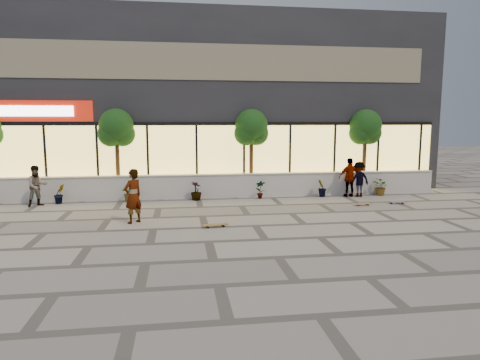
{
  "coord_description": "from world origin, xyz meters",
  "views": [
    {
      "loc": [
        -0.75,
        -11.71,
        3.4
      ],
      "look_at": [
        1.34,
        3.16,
        1.3
      ],
      "focal_mm": 32.0,
      "sensor_mm": 36.0,
      "label": 1
    }
  ],
  "objects": [
    {
      "name": "skater_center",
      "position": [
        -2.32,
        2.6,
        0.91
      ],
      "size": [
        0.78,
        0.77,
        1.82
      ],
      "primitive_type": "imported",
      "rotation": [
        0.0,
        0.0,
        3.91
      ],
      "color": "silver",
      "rests_on": "ground"
    },
    {
      "name": "shrub_d",
      "position": [
        -0.1,
        6.45,
        0.41
      ],
      "size": [
        0.64,
        0.64,
        0.81
      ],
      "primitive_type": "imported",
      "rotation": [
        0.0,
        0.0,
        2.46
      ],
      "color": "#143811",
      "rests_on": "ground"
    },
    {
      "name": "shrub_b",
      "position": [
        -5.7,
        6.45,
        0.41
      ],
      "size": [
        0.57,
        0.57,
        0.81
      ],
      "primitive_type": "imported",
      "rotation": [
        0.0,
        0.0,
        0.82
      ],
      "color": "#143811",
      "rests_on": "ground"
    },
    {
      "name": "skater_left",
      "position": [
        -6.41,
        6.02,
        0.81
      ],
      "size": [
        1.0,
        0.96,
        1.63
      ],
      "primitive_type": "imported",
      "rotation": [
        0.0,
        0.0,
        0.6
      ],
      "color": "#948D5F",
      "rests_on": "ground"
    },
    {
      "name": "skater_right_far",
      "position": [
        7.16,
        6.3,
        0.78
      ],
      "size": [
        1.11,
        0.77,
        1.57
      ],
      "primitive_type": "imported",
      "rotation": [
        0.0,
        0.0,
        3.34
      ],
      "color": "maroon",
      "rests_on": "ground"
    },
    {
      "name": "tree_east",
      "position": [
        8.0,
        7.7,
        2.99
      ],
      "size": [
        1.6,
        1.5,
        3.92
      ],
      "color": "#4D341B",
      "rests_on": "ground"
    },
    {
      "name": "tree_mideast",
      "position": [
        2.5,
        7.7,
        2.99
      ],
      "size": [
        1.6,
        1.5,
        3.92
      ],
      "color": "#4D341B",
      "rests_on": "ground"
    },
    {
      "name": "skateboard_right_near",
      "position": [
        6.5,
        4.33,
        0.07
      ],
      "size": [
        0.72,
        0.29,
        0.08
      ],
      "rotation": [
        0.0,
        0.0,
        0.16
      ],
      "color": "olive",
      "rests_on": "ground"
    },
    {
      "name": "tree_midwest",
      "position": [
        -3.5,
        7.7,
        2.99
      ],
      "size": [
        1.6,
        1.5,
        3.92
      ],
      "color": "#4D341B",
      "rests_on": "ground"
    },
    {
      "name": "shrub_f",
      "position": [
        5.5,
        6.45,
        0.41
      ],
      "size": [
        0.55,
        0.57,
        0.81
      ],
      "primitive_type": "imported",
      "rotation": [
        0.0,
        0.0,
        4.1
      ],
      "color": "#143811",
      "rests_on": "ground"
    },
    {
      "name": "skateboard_right_far",
      "position": [
        8.03,
        4.47,
        0.08
      ],
      "size": [
        0.78,
        0.3,
        0.09
      ],
      "rotation": [
        0.0,
        0.0,
        -0.14
      ],
      "color": "#49437B",
      "rests_on": "ground"
    },
    {
      "name": "shrub_e",
      "position": [
        2.7,
        6.45,
        0.41
      ],
      "size": [
        0.46,
        0.35,
        0.81
      ],
      "primitive_type": "imported",
      "rotation": [
        0.0,
        0.0,
        3.28
      ],
      "color": "#143811",
      "rests_on": "ground"
    },
    {
      "name": "shrub_g",
      "position": [
        8.3,
        6.45,
        0.41
      ],
      "size": [
        0.77,
        0.84,
        0.81
      ],
      "primitive_type": "imported",
      "rotation": [
        0.0,
        0.0,
        4.92
      ],
      "color": "#143811",
      "rests_on": "ground"
    },
    {
      "name": "skateboard_center",
      "position": [
        0.32,
        1.63,
        0.08
      ],
      "size": [
        0.86,
        0.38,
        0.1
      ],
      "rotation": [
        0.0,
        0.0,
        0.2
      ],
      "color": "olive",
      "rests_on": "ground"
    },
    {
      "name": "shrub_c",
      "position": [
        -2.9,
        6.45,
        0.41
      ],
      "size": [
        0.68,
        0.77,
        0.81
      ],
      "primitive_type": "imported",
      "rotation": [
        0.0,
        0.0,
        1.64
      ],
      "color": "#143811",
      "rests_on": "ground"
    },
    {
      "name": "ground",
      "position": [
        0.0,
        0.0,
        0.0
      ],
      "size": [
        80.0,
        80.0,
        0.0
      ],
      "primitive_type": "plane",
      "color": "#A9A192",
      "rests_on": "ground"
    },
    {
      "name": "retail_building",
      "position": [
        -0.0,
        12.49,
        4.25
      ],
      "size": [
        24.0,
        9.17,
        8.5
      ],
      "color": "#25262A",
      "rests_on": "ground"
    },
    {
      "name": "planter_wall",
      "position": [
        0.0,
        7.0,
        0.52
      ],
      "size": [
        22.0,
        0.42,
        1.04
      ],
      "color": "silver",
      "rests_on": "ground"
    },
    {
      "name": "skater_right_near",
      "position": [
        6.73,
        6.3,
        0.87
      ],
      "size": [
        1.03,
        0.44,
        1.75
      ],
      "primitive_type": "imported",
      "rotation": [
        0.0,
        0.0,
        3.16
      ],
      "color": "silver",
      "rests_on": "ground"
    }
  ]
}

